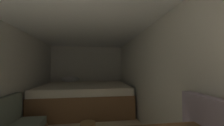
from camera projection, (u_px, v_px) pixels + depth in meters
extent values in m
cube|color=silver|center=(87.00, 74.00, 4.95)|extent=(2.71, 0.05, 2.05)
cube|color=silver|center=(150.00, 79.00, 2.51)|extent=(0.05, 5.25, 2.05)
cube|color=white|center=(80.00, 22.00, 2.36)|extent=(2.71, 5.25, 0.05)
cube|color=brown|center=(85.00, 100.00, 3.90)|extent=(2.49, 1.92, 0.57)
cube|color=beige|center=(85.00, 87.00, 3.91)|extent=(2.45, 1.88, 0.18)
ellipsoid|color=white|center=(70.00, 79.00, 4.56)|extent=(0.59, 0.35, 0.20)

